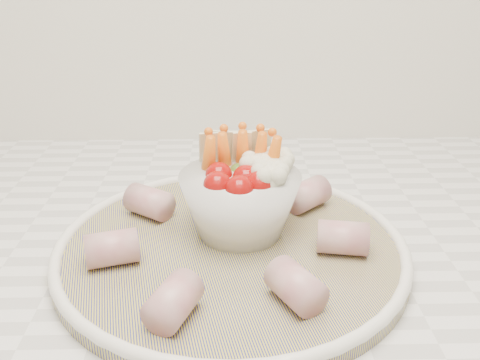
{
  "coord_description": "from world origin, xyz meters",
  "views": [
    {
      "loc": [
        0.0,
        0.92,
        1.22
      ],
      "look_at": [
        0.01,
        1.42,
        1.0
      ],
      "focal_mm": 40.0,
      "sensor_mm": 36.0,
      "label": 1
    }
  ],
  "objects": [
    {
      "name": "serving_platter",
      "position": [
        0.0,
        1.39,
        0.93
      ],
      "size": [
        0.42,
        0.42,
        0.02
      ],
      "color": "navy",
      "rests_on": "kitchen_counter"
    },
    {
      "name": "cured_meat_rolls",
      "position": [
        0.0,
        1.4,
        0.95
      ],
      "size": [
        0.28,
        0.3,
        0.03
      ],
      "color": "#AA4D59",
      "rests_on": "serving_platter"
    },
    {
      "name": "veggie_bowl",
      "position": [
        0.02,
        1.42,
        0.98
      ],
      "size": [
        0.13,
        0.13,
        0.11
      ],
      "color": "silver",
      "rests_on": "serving_platter"
    }
  ]
}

